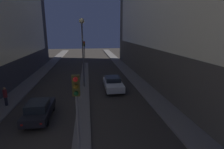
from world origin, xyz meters
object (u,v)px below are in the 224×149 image
Objects in this scene: car_right_lane at (113,83)px; pedestrian_on_left_sidewalk at (5,96)px; car_left_lane at (39,110)px; traffic_light_mid at (84,48)px; street_lamp at (82,38)px; traffic_light_near at (77,104)px.

pedestrian_on_left_sidewalk is at bearing -162.18° from car_right_lane.
car_left_lane is at bearing -38.04° from pedestrian_on_left_sidewalk.
traffic_light_mid is 0.60× the size of street_lamp.
car_right_lane is (3.32, -1.41, -5.11)m from street_lamp.
car_right_lane is at bearing -22.98° from street_lamp.
traffic_light_near is 0.60× the size of street_lamp.
car_left_lane is (-3.32, 5.94, -2.87)m from traffic_light_near.
car_right_lane is 10.68m from pedestrian_on_left_sidewalk.
traffic_light_near is at bearing -90.00° from street_lamp.
traffic_light_near reaches higher than car_left_lane.
pedestrian_on_left_sidewalk is at bearing 128.19° from traffic_light_near.
car_right_lane is at bearing 17.82° from pedestrian_on_left_sidewalk.
car_right_lane is at bearing -75.21° from traffic_light_mid.
pedestrian_on_left_sidewalk is (-6.85, 8.71, -2.58)m from traffic_light_near.
street_lamp is 9.60m from pedestrian_on_left_sidewalk.
traffic_light_near is 24.54m from traffic_light_mid.
traffic_light_near is at bearing -90.00° from traffic_light_mid.
traffic_light_mid reaches higher than car_left_lane.
traffic_light_mid is at bearing 79.89° from car_left_lane.
car_left_lane is 8.97m from car_right_lane.
car_left_lane is 0.94× the size of car_right_lane.
traffic_light_near is 7.38m from car_left_lane.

